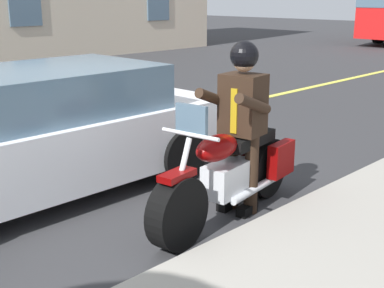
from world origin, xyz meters
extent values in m
plane|color=#333335|center=(0.00, 0.00, 0.00)|extent=(80.00, 80.00, 0.00)
cylinder|color=black|center=(0.00, 1.68, 0.33)|extent=(0.68, 0.29, 0.66)
cylinder|color=black|center=(-1.54, 1.46, 0.33)|extent=(0.68, 0.29, 0.66)
cube|color=silver|center=(-0.80, 1.57, 0.42)|extent=(0.59, 0.36, 0.32)
ellipsoid|color=#720505|center=(-0.60, 1.60, 0.78)|extent=(0.59, 0.36, 0.24)
cube|color=black|center=(-1.14, 1.52, 0.74)|extent=(0.73, 0.38, 0.12)
cube|color=#720505|center=(-1.52, 1.69, 0.48)|extent=(0.41, 0.18, 0.36)
cube|color=#720505|center=(-1.46, 1.25, 0.48)|extent=(0.41, 0.18, 0.36)
cylinder|color=silver|center=(-0.02, 1.68, 0.60)|extent=(0.35, 0.10, 0.76)
cylinder|color=silver|center=(-0.18, 1.66, 1.00)|extent=(0.12, 0.60, 0.04)
cube|color=#720505|center=(0.00, 1.68, 0.68)|extent=(0.38, 0.21, 0.06)
cylinder|color=silver|center=(-1.12, 1.69, 0.26)|extent=(0.90, 0.21, 0.08)
cube|color=slate|center=(-0.20, 1.66, 1.12)|extent=(0.09, 0.32, 0.28)
cylinder|color=black|center=(-1.06, 1.65, 0.42)|extent=(0.14, 0.14, 0.84)
cube|color=black|center=(-1.00, 1.66, 0.05)|extent=(0.27, 0.15, 0.10)
cylinder|color=black|center=(-1.03, 1.42, 0.42)|extent=(0.14, 0.14, 0.84)
cube|color=black|center=(-0.97, 1.42, 0.05)|extent=(0.27, 0.15, 0.10)
cube|color=black|center=(-1.04, 1.53, 1.12)|extent=(0.37, 0.44, 0.60)
cube|color=#B28C14|center=(-0.88, 1.56, 1.08)|extent=(0.03, 0.07, 0.44)
cylinder|color=black|center=(-0.90, 1.78, 1.18)|extent=(0.56, 0.18, 0.28)
cylinder|color=black|center=(-0.83, 1.34, 1.18)|extent=(0.56, 0.18, 0.28)
sphere|color=tan|center=(-1.04, 1.53, 1.55)|extent=(0.22, 0.22, 0.22)
sphere|color=black|center=(-1.04, 1.53, 1.60)|extent=(0.28, 0.28, 0.28)
cylinder|color=black|center=(-20.51, -6.35, 0.50)|extent=(1.00, 0.30, 1.00)
cube|color=white|center=(0.23, -0.39, 0.55)|extent=(4.60, 1.80, 0.70)
cube|color=slate|center=(0.03, -0.39, 1.10)|extent=(2.40, 1.60, 0.60)
cylinder|color=black|center=(-1.22, 0.46, 0.32)|extent=(0.64, 0.22, 0.64)
cylinder|color=black|center=(-1.22, -1.24, 0.32)|extent=(0.64, 0.22, 0.64)
cube|color=slate|center=(-5.38, -10.97, 2.00)|extent=(1.10, 0.06, 1.60)
camera|label=1|loc=(2.85, 4.70, 2.16)|focal=48.31mm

